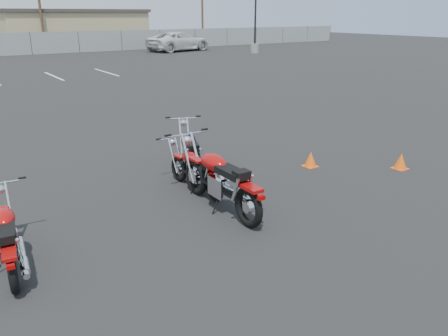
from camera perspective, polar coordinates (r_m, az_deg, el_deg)
ground at (r=7.54m, az=1.32°, el=-6.21°), size 120.00×120.00×0.00m
motorcycle_front_red at (r=6.59m, az=-26.34°, el=-8.23°), size 0.75×1.94×0.95m
motorcycle_second_black at (r=9.36m, az=-4.41°, el=2.05°), size 1.21×2.08×1.04m
motorcycle_third_red at (r=8.44m, az=-3.64°, el=-0.32°), size 0.72×1.86×0.91m
motorcycle_rear_red at (r=7.57m, az=-0.40°, el=-1.67°), size 0.93×2.40×1.17m
training_cone_near at (r=10.03m, az=11.24°, el=1.15°), size 0.29×0.29×0.35m
training_cone_far at (r=10.47m, az=22.09°, el=0.84°), size 0.30×0.30×0.36m
light_pole_east at (r=39.43m, az=4.11°, el=18.88°), size 0.80×0.70×10.82m
tan_building_east at (r=51.46m, az=-19.36°, el=16.92°), size 14.40×9.40×3.70m
utility_pole_d at (r=53.44m, az=-2.87°, el=21.02°), size 1.80×0.24×9.00m
white_van at (r=41.96m, az=-5.94°, el=16.80°), size 4.27×7.51×2.69m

